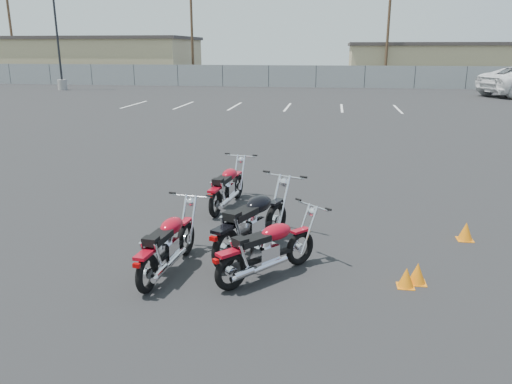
# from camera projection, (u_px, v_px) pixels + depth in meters

# --- Properties ---
(ground) EXTENTS (120.00, 120.00, 0.00)m
(ground) POSITION_uv_depth(u_px,v_px,m) (240.00, 237.00, 8.73)
(ground) COLOR black
(ground) RESTS_ON ground
(motorcycle_front_red) EXTENTS (0.74, 1.93, 0.95)m
(motorcycle_front_red) POSITION_uv_depth(u_px,v_px,m) (227.00, 187.00, 10.23)
(motorcycle_front_red) COLOR black
(motorcycle_front_red) RESTS_ON ground
(motorcycle_second_black) EXTENTS (1.29, 2.17, 1.09)m
(motorcycle_second_black) POSITION_uv_depth(u_px,v_px,m) (253.00, 223.00, 7.93)
(motorcycle_second_black) COLOR black
(motorcycle_second_black) RESTS_ON ground
(motorcycle_third_red) EXTENTS (0.75, 1.93, 0.95)m
(motorcycle_third_red) POSITION_uv_depth(u_px,v_px,m) (168.00, 245.00, 7.23)
(motorcycle_third_red) COLOR black
(motorcycle_third_red) RESTS_ON ground
(motorcycle_rear_red) EXTENTS (1.53, 1.65, 0.93)m
(motorcycle_rear_red) POSITION_uv_depth(u_px,v_px,m) (268.00, 249.00, 7.08)
(motorcycle_rear_red) COLOR black
(motorcycle_rear_red) RESTS_ON ground
(training_cone_near) EXTENTS (0.27, 0.27, 0.32)m
(training_cone_near) POSITION_uv_depth(u_px,v_px,m) (466.00, 231.00, 8.53)
(training_cone_near) COLOR orange
(training_cone_near) RESTS_ON ground
(training_cone_far) EXTENTS (0.25, 0.25, 0.30)m
(training_cone_far) POSITION_uv_depth(u_px,v_px,m) (417.00, 273.00, 6.96)
(training_cone_far) COLOR orange
(training_cone_far) RESTS_ON ground
(training_cone_extra) EXTENTS (0.24, 0.24, 0.28)m
(training_cone_extra) POSITION_uv_depth(u_px,v_px,m) (406.00, 277.00, 6.86)
(training_cone_extra) COLOR orange
(training_cone_extra) RESTS_ON ground
(light_pole_west) EXTENTS (0.80, 0.70, 9.23)m
(light_pole_west) POSITION_uv_depth(u_px,v_px,m) (60.00, 59.00, 38.65)
(light_pole_west) COLOR gray
(light_pole_west) RESTS_ON ground
(chainlink_fence) EXTENTS (80.06, 0.06, 1.80)m
(chainlink_fence) POSITION_uv_depth(u_px,v_px,m) (316.00, 76.00, 41.71)
(chainlink_fence) COLOR slate
(chainlink_fence) RESTS_ON ground
(tan_building_west) EXTENTS (18.40, 10.40, 4.30)m
(tan_building_west) POSITION_uv_depth(u_px,v_px,m) (104.00, 58.00, 51.22)
(tan_building_west) COLOR tan
(tan_building_west) RESTS_ON ground
(tan_building_east) EXTENTS (14.40, 9.40, 3.70)m
(tan_building_east) POSITION_uv_depth(u_px,v_px,m) (423.00, 62.00, 48.53)
(tan_building_east) COLOR tan
(tan_building_east) RESTS_ON ground
(utility_pole_a) EXTENTS (1.80, 0.24, 9.00)m
(utility_pole_a) POSITION_uv_depth(u_px,v_px,m) (11.00, 32.00, 48.84)
(utility_pole_a) COLOR #402D1D
(utility_pole_a) RESTS_ON ground
(utility_pole_b) EXTENTS (1.80, 0.24, 9.00)m
(utility_pole_b) POSITION_uv_depth(u_px,v_px,m) (192.00, 32.00, 47.16)
(utility_pole_b) COLOR #402D1D
(utility_pole_b) RESTS_ON ground
(utility_pole_c) EXTENTS (1.80, 0.24, 9.00)m
(utility_pole_c) POSITION_uv_depth(u_px,v_px,m) (388.00, 30.00, 43.59)
(utility_pole_c) COLOR #402D1D
(utility_pole_c) RESTS_ON ground
(parking_line_stripes) EXTENTS (15.12, 4.00, 0.01)m
(parking_line_stripes) POSITION_uv_depth(u_px,v_px,m) (261.00, 107.00, 28.08)
(parking_line_stripes) COLOR silver
(parking_line_stripes) RESTS_ON ground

